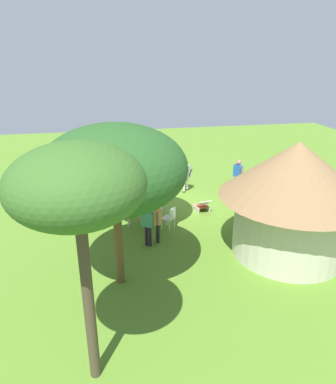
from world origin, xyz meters
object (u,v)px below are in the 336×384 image
(thatched_hut, at_px, (293,193))
(acacia_tree_behind_hut, at_px, (114,169))
(guest_behind_table, at_px, (148,222))
(zebra_nearest_camera, at_px, (175,170))
(shade_umbrella, at_px, (143,159))
(striped_lounge_chair, at_px, (202,206))
(patio_dining_table, at_px, (144,207))
(zebra_by_umbrella, at_px, (255,187))
(guest_beside_umbrella, at_px, (158,219))
(standing_watcher, at_px, (238,174))
(patio_chair_west_end, at_px, (117,205))
(patio_chair_near_hut, at_px, (170,217))
(acacia_tree_far_lawn, at_px, (77,187))

(thatched_hut, bearing_deg, acacia_tree_behind_hut, 5.66)
(guest_behind_table, relative_size, zebra_nearest_camera, 0.88)
(shade_umbrella, xyz_separation_m, striped_lounge_chair, (-2.64, -0.49, -2.42))
(patio_dining_table, bearing_deg, zebra_by_umbrella, -175.94)
(guest_beside_umbrella, distance_m, standing_watcher, 6.13)
(striped_lounge_chair, relative_size, zebra_by_umbrella, 0.44)
(patio_chair_west_end, relative_size, acacia_tree_behind_hut, 0.19)
(acacia_tree_behind_hut, bearing_deg, zebra_nearest_camera, -113.97)
(shade_umbrella, relative_size, striped_lounge_chair, 3.96)
(guest_behind_table, bearing_deg, acacia_tree_behind_hut, -88.68)
(patio_dining_table, distance_m, acacia_tree_behind_hut, 5.08)
(thatched_hut, relative_size, guest_beside_umbrella, 3.15)
(guest_behind_table, bearing_deg, patio_dining_table, 118.31)
(patio_chair_near_hut, relative_size, striped_lounge_chair, 1.04)
(patio_chair_near_hut, xyz_separation_m, zebra_nearest_camera, (-1.11, -4.25, 0.52))
(patio_dining_table, distance_m, striped_lounge_chair, 2.71)
(acacia_tree_far_lawn, bearing_deg, zebra_by_umbrella, -132.70)
(patio_dining_table, xyz_separation_m, guest_behind_table, (0.11, 2.00, 0.28))
(standing_watcher, relative_size, zebra_by_umbrella, 0.89)
(standing_watcher, distance_m, zebra_by_umbrella, 1.86)
(patio_dining_table, relative_size, zebra_by_umbrella, 0.78)
(acacia_tree_behind_hut, bearing_deg, zebra_by_umbrella, -145.29)
(patio_chair_near_hut, distance_m, guest_beside_umbrella, 1.19)
(thatched_hut, xyz_separation_m, standing_watcher, (-0.40, -5.59, -1.21))
(patio_dining_table, height_order, patio_chair_near_hut, patio_chair_near_hut)
(zebra_by_umbrella, relative_size, acacia_tree_behind_hut, 0.40)
(guest_beside_umbrella, height_order, striped_lounge_chair, guest_beside_umbrella)
(acacia_tree_behind_hut, bearing_deg, shade_umbrella, -107.41)
(acacia_tree_far_lawn, bearing_deg, acacia_tree_behind_hut, -103.17)
(guest_beside_umbrella, relative_size, acacia_tree_far_lawn, 0.30)
(striped_lounge_chair, bearing_deg, guest_beside_umbrella, -143.17)
(shade_umbrella, height_order, guest_behind_table, shade_umbrella)
(guest_behind_table, relative_size, acacia_tree_behind_hut, 0.33)
(zebra_by_umbrella, bearing_deg, patio_chair_west_end, 50.45)
(patio_chair_west_end, height_order, guest_behind_table, guest_behind_table)
(striped_lounge_chair, height_order, acacia_tree_behind_hut, acacia_tree_behind_hut)
(zebra_nearest_camera, bearing_deg, standing_watcher, -71.77)
(thatched_hut, distance_m, shade_umbrella, 5.66)
(striped_lounge_chair, distance_m, zebra_by_umbrella, 2.46)
(thatched_hut, height_order, zebra_nearest_camera, thatched_hut)
(zebra_nearest_camera, bearing_deg, patio_chair_west_end, 171.65)
(patio_chair_west_end, relative_size, zebra_nearest_camera, 0.51)
(shade_umbrella, xyz_separation_m, zebra_nearest_camera, (-2.03, -3.39, -1.64))
(shade_umbrella, height_order, zebra_by_umbrella, shade_umbrella)
(acacia_tree_far_lawn, bearing_deg, shade_umbrella, -105.52)
(standing_watcher, bearing_deg, shade_umbrella, 90.66)
(guest_beside_umbrella, height_order, acacia_tree_far_lawn, acacia_tree_far_lawn)
(patio_chair_near_hut, height_order, guest_beside_umbrella, guest_beside_umbrella)
(standing_watcher, bearing_deg, guest_beside_umbrella, 107.11)
(patio_chair_near_hut, height_order, standing_watcher, standing_watcher)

